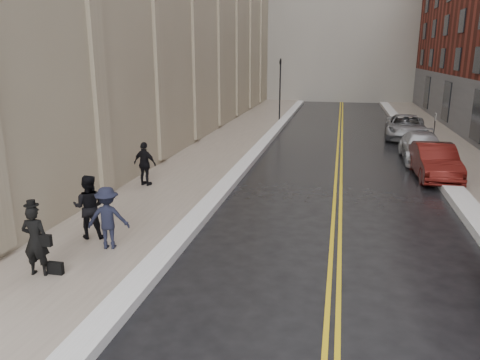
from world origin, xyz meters
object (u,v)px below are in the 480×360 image
at_px(pedestrian_a, 89,207).
at_px(pedestrian_c, 145,164).
at_px(car_maroon, 435,161).
at_px(car_silver_far, 406,127).
at_px(car_silver_near, 422,147).
at_px(pedestrian_main, 36,240).
at_px(pedestrian_b, 108,218).

xyz_separation_m(pedestrian_a, pedestrian_c, (-0.70, 5.84, -0.05)).
height_order(car_maroon, car_silver_far, car_maroon).
bearing_deg(car_silver_near, pedestrian_a, -129.32).
relative_size(car_silver_near, pedestrian_main, 2.78).
height_order(car_maroon, pedestrian_a, pedestrian_a).
bearing_deg(car_maroon, car_silver_far, 88.44).
relative_size(pedestrian_main, pedestrian_b, 1.01).
distance_m(car_silver_near, pedestrian_a, 18.15).
bearing_deg(pedestrian_main, pedestrian_a, -96.88).
xyz_separation_m(car_maroon, pedestrian_a, (-11.65, -10.31, 0.34)).
bearing_deg(car_silver_near, car_silver_far, 90.60).
bearing_deg(pedestrian_c, pedestrian_b, 117.17).
distance_m(car_silver_far, pedestrian_b, 24.17).
relative_size(car_maroon, pedestrian_c, 2.57).
relative_size(car_silver_far, pedestrian_b, 3.09).
bearing_deg(pedestrian_b, pedestrian_main, 49.76).
distance_m(car_maroon, car_silver_far, 10.75).
relative_size(car_maroon, car_silver_far, 0.85).
distance_m(car_maroon, pedestrian_b, 15.30).
bearing_deg(car_maroon, pedestrian_c, -161.69).
xyz_separation_m(car_silver_far, pedestrian_main, (-11.67, -23.62, 0.29)).
bearing_deg(car_silver_far, pedestrian_a, -114.44).
bearing_deg(pedestrian_c, car_silver_far, -116.15).
relative_size(car_silver_near, pedestrian_c, 2.75).
distance_m(car_silver_near, pedestrian_c, 14.76).
height_order(pedestrian_main, pedestrian_b, pedestrian_main).
bearing_deg(pedestrian_c, pedestrian_a, 109.81).
relative_size(pedestrian_a, pedestrian_c, 1.05).
distance_m(car_silver_near, car_silver_far, 7.13).
height_order(car_maroon, car_silver_near, car_maroon).
bearing_deg(pedestrian_a, car_silver_near, -143.14).
xyz_separation_m(car_maroon, car_silver_near, (0.00, 3.61, -0.04)).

